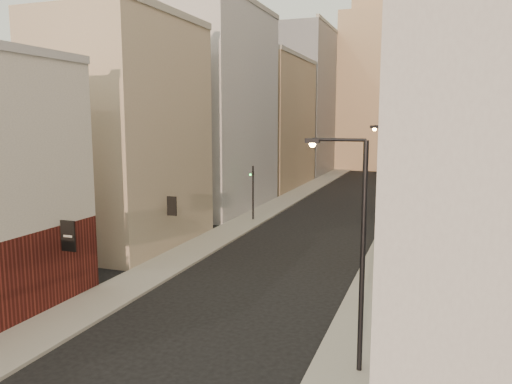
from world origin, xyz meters
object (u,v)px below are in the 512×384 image
(streetlamp_far, at_px, (412,165))
(traffic_light_right, at_px, (398,177))
(streetlamp_near, at_px, (357,243))
(clock_tower, at_px, (381,73))
(white_tower, at_px, (446,56))
(traffic_light_left, at_px, (253,181))
(streetlamp_mid, at_px, (400,187))

(streetlamp_far, height_order, traffic_light_right, streetlamp_far)
(streetlamp_near, xyz_separation_m, streetlamp_far, (0.34, 36.37, -0.37))
(clock_tower, distance_m, streetlamp_near, 81.04)
(traffic_light_right, bearing_deg, white_tower, -106.90)
(white_tower, height_order, traffic_light_left, white_tower)
(streetlamp_mid, xyz_separation_m, traffic_light_left, (-13.30, 10.34, -1.33))
(clock_tower, xyz_separation_m, white_tower, (11.00, -14.00, 0.97))
(streetlamp_near, height_order, streetlamp_mid, streetlamp_mid)
(white_tower, xyz_separation_m, traffic_light_right, (-4.02, -36.34, -14.65))
(white_tower, distance_m, streetlamp_near, 67.18)
(clock_tower, distance_m, streetlamp_far, 45.93)
(white_tower, relative_size, traffic_light_left, 8.30)
(streetlamp_near, distance_m, streetlamp_mid, 14.12)
(streetlamp_far, bearing_deg, streetlamp_mid, -88.65)
(white_tower, bearing_deg, traffic_light_left, -111.48)
(clock_tower, relative_size, white_tower, 1.08)
(white_tower, bearing_deg, traffic_light_right, -96.31)
(streetlamp_mid, xyz_separation_m, streetlamp_far, (-0.21, 22.26, -0.53))
(white_tower, height_order, streetlamp_far, white_tower)
(white_tower, bearing_deg, clock_tower, 128.16)
(streetlamp_mid, relative_size, traffic_light_right, 1.75)
(streetlamp_near, distance_m, traffic_light_right, 29.34)
(white_tower, distance_m, traffic_light_right, 39.39)
(streetlamp_mid, distance_m, traffic_light_left, 16.90)
(traffic_light_right, bearing_deg, streetlamp_far, -107.80)
(streetlamp_near, bearing_deg, traffic_light_left, 119.06)
(clock_tower, height_order, streetlamp_near, clock_tower)
(streetlamp_far, xyz_separation_m, traffic_light_right, (-0.89, -7.04, -0.51))
(clock_tower, relative_size, traffic_light_left, 8.98)
(streetlamp_far, xyz_separation_m, traffic_light_left, (-13.09, -11.92, -0.80))
(streetlamp_near, relative_size, streetlamp_mid, 0.97)
(white_tower, bearing_deg, streetlamp_far, -96.09)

